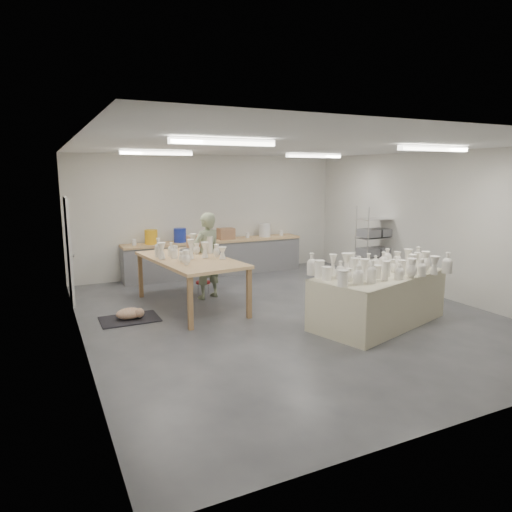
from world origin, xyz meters
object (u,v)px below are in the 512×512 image
drying_table (379,296)px  potter (207,256)px  work_table (190,257)px  red_stool (203,283)px

drying_table → potter: 3.53m
drying_table → work_table: size_ratio=1.00×
work_table → potter: potter is taller
potter → red_stool: size_ratio=5.02×
drying_table → red_stool: (-2.09, 3.08, -0.23)m
potter → red_stool: bearing=-109.5°
work_table → red_stool: work_table is taller
drying_table → potter: potter is taller
work_table → drying_table: bearing=-51.3°
work_table → red_stool: 1.05m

